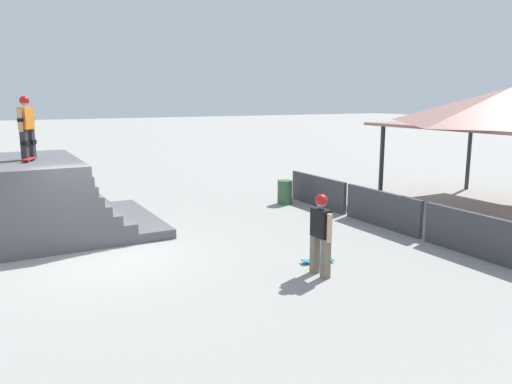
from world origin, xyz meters
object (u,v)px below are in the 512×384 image
(skater_on_deck, at_px, (26,123))
(skateboard_on_ground, at_px, (317,261))
(skateboard_on_deck, at_px, (29,159))
(trash_bin, at_px, (285,192))
(bystander_walking, at_px, (321,228))

(skater_on_deck, relative_size, skateboard_on_ground, 2.15)
(skateboard_on_deck, height_order, trash_bin, skateboard_on_deck)
(skateboard_on_deck, distance_m, skateboard_on_ground, 7.86)
(skater_on_deck, xyz_separation_m, skateboard_on_ground, (5.61, 5.44, -3.01))
(skater_on_deck, distance_m, trash_bin, 8.63)
(skateboard_on_deck, xyz_separation_m, bystander_walking, (5.91, 5.09, -1.12))
(skateboard_on_deck, bearing_deg, trash_bin, 115.42)
(skater_on_deck, height_order, trash_bin, skater_on_deck)
(bystander_walking, bearing_deg, skater_on_deck, 37.00)
(trash_bin, bearing_deg, skater_on_deck, -88.31)
(bystander_walking, height_order, trash_bin, bystander_walking)
(skateboard_on_ground, distance_m, trash_bin, 6.48)
(skater_on_deck, height_order, skateboard_on_ground, skater_on_deck)
(skater_on_deck, bearing_deg, trash_bin, 124.50)
(skateboard_on_ground, xyz_separation_m, trash_bin, (-5.85, 2.77, 0.37))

